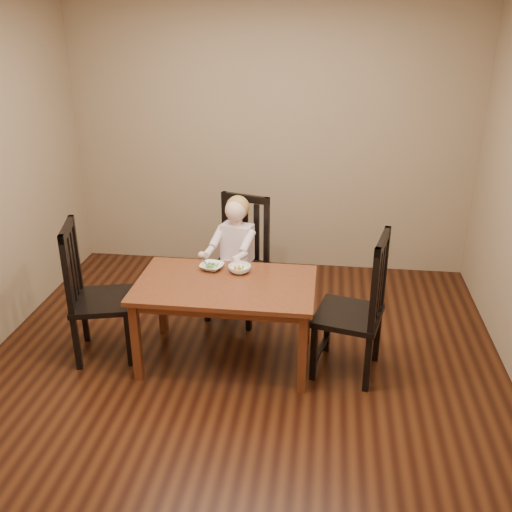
# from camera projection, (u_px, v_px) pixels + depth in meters

# --- Properties ---
(room) EXTENTS (4.01, 4.01, 2.71)m
(room) POSITION_uv_depth(u_px,v_px,m) (239.00, 199.00, 3.80)
(room) COLOR #3D1C0C
(room) RESTS_ON ground
(dining_table) EXTENTS (1.32, 0.79, 0.66)m
(dining_table) POSITION_uv_depth(u_px,v_px,m) (225.00, 292.00, 4.23)
(dining_table) COLOR #4B2411
(dining_table) RESTS_ON room
(chair_child) EXTENTS (0.57, 0.55, 1.07)m
(chair_child) POSITION_uv_depth(u_px,v_px,m) (239.00, 261.00, 4.94)
(chair_child) COLOR black
(chair_child) RESTS_ON room
(chair_left) EXTENTS (0.55, 0.57, 1.09)m
(chair_left) POSITION_uv_depth(u_px,v_px,m) (94.00, 294.00, 4.33)
(chair_left) COLOR black
(chair_left) RESTS_ON room
(chair_right) EXTENTS (0.55, 0.57, 1.11)m
(chair_right) POSITION_uv_depth(u_px,v_px,m) (357.00, 309.00, 4.10)
(chair_right) COLOR black
(chair_right) RESTS_ON room
(toddler) EXTENTS (0.45, 0.50, 0.59)m
(toddler) POSITION_uv_depth(u_px,v_px,m) (236.00, 247.00, 4.83)
(toddler) COLOR white
(toddler) RESTS_ON chair_child
(bowl_peas) EXTENTS (0.22, 0.22, 0.04)m
(bowl_peas) POSITION_uv_depth(u_px,v_px,m) (212.00, 267.00, 4.41)
(bowl_peas) COLOR white
(bowl_peas) RESTS_ON dining_table
(bowl_veg) EXTENTS (0.20, 0.20, 0.05)m
(bowl_veg) POSITION_uv_depth(u_px,v_px,m) (240.00, 269.00, 4.36)
(bowl_veg) COLOR white
(bowl_veg) RESTS_ON dining_table
(fork) EXTENTS (0.10, 0.11, 0.05)m
(fork) POSITION_uv_depth(u_px,v_px,m) (206.00, 265.00, 4.39)
(fork) COLOR silver
(fork) RESTS_ON bowl_peas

